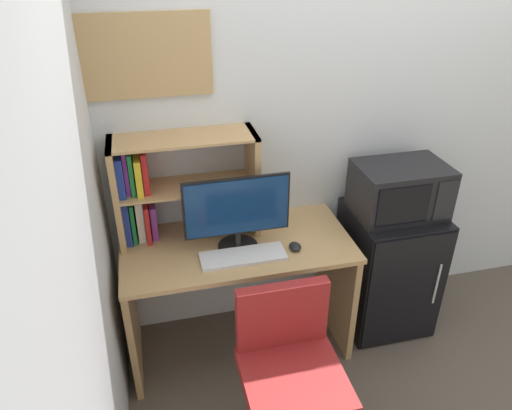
{
  "coord_description": "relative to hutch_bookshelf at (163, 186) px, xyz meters",
  "views": [
    {
      "loc": [
        -1.33,
        -2.49,
        2.28
      ],
      "look_at": [
        -0.81,
        -0.34,
        1.02
      ],
      "focal_mm": 33.97,
      "sensor_mm": 36.0,
      "label": 1
    }
  ],
  "objects": [
    {
      "name": "wall_corkboard",
      "position": [
        -0.06,
        0.11,
        0.66
      ],
      "size": [
        0.73,
        0.02,
        0.41
      ],
      "primitive_type": "cube",
      "color": "tan"
    },
    {
      "name": "computer_mouse",
      "position": [
        0.66,
        -0.31,
        -0.29
      ],
      "size": [
        0.06,
        0.09,
        0.03
      ],
      "primitive_type": "ellipsoid",
      "color": "black",
      "rests_on": "desk"
    },
    {
      "name": "monitor",
      "position": [
        0.36,
        -0.22,
        -0.08
      ],
      "size": [
        0.57,
        0.22,
        0.42
      ],
      "color": "black",
      "rests_on": "desk"
    },
    {
      "name": "wall_back",
      "position": [
        1.68,
        0.14,
        0.22
      ],
      "size": [
        6.4,
        0.04,
        2.6
      ],
      "primitive_type": "cube",
      "color": "silver",
      "rests_on": "ground_plane"
    },
    {
      "name": "wall_left",
      "position": [
        -0.34,
        -1.48,
        0.22
      ],
      "size": [
        0.04,
        4.4,
        2.6
      ],
      "primitive_type": "cube",
      "color": "silver",
      "rests_on": "ground_plane"
    },
    {
      "name": "hutch_bookshelf",
      "position": [
        0.0,
        0.0,
        0.0
      ],
      "size": [
        0.77,
        0.27,
        0.58
      ],
      "color": "tan",
      "rests_on": "desk"
    },
    {
      "name": "mini_fridge",
      "position": [
        1.33,
        -0.16,
        -0.67
      ],
      "size": [
        0.52,
        0.53,
        0.81
      ],
      "color": "black",
      "rests_on": "ground_plane"
    },
    {
      "name": "microwave",
      "position": [
        1.33,
        -0.16,
        -0.11
      ],
      "size": [
        0.52,
        0.36,
        0.3
      ],
      "color": "black",
      "rests_on": "mini_fridge"
    },
    {
      "name": "desk",
      "position": [
        0.36,
        -0.19,
        -0.54
      ],
      "size": [
        1.27,
        0.62,
        0.77
      ],
      "color": "tan",
      "rests_on": "ground_plane"
    },
    {
      "name": "keyboard",
      "position": [
        0.37,
        -0.33,
        -0.3
      ],
      "size": [
        0.45,
        0.16,
        0.02
      ],
      "primitive_type": "cube",
      "color": "silver",
      "rests_on": "desk"
    },
    {
      "name": "desk_chair",
      "position": [
        0.47,
        -0.86,
        -0.7
      ],
      "size": [
        0.54,
        0.54,
        0.86
      ],
      "color": "black",
      "rests_on": "ground_plane"
    }
  ]
}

